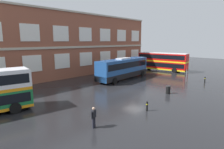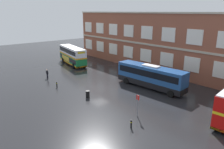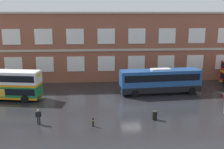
% 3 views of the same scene
% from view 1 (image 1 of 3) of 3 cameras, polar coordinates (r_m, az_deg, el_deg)
% --- Properties ---
extents(ground_plane, '(120.00, 120.00, 0.00)m').
position_cam_1_polar(ground_plane, '(26.45, 3.48, -4.42)').
color(ground_plane, black).
extents(brick_terminal_building, '(47.01, 8.19, 12.00)m').
position_cam_1_polar(brick_terminal_building, '(36.76, -18.57, 8.43)').
color(brick_terminal_building, brown).
rests_on(brick_terminal_building, ground).
extents(double_decker_middle, '(3.84, 11.22, 4.07)m').
position_cam_1_polar(double_decker_middle, '(43.85, 15.26, 3.97)').
color(double_decker_middle, red).
rests_on(double_decker_middle, ground).
extents(touring_coach, '(12.17, 3.63, 3.80)m').
position_cam_1_polar(touring_coach, '(32.81, 3.52, 1.86)').
color(touring_coach, navy).
rests_on(touring_coach, ground).
extents(waiting_passenger, '(0.64, 0.34, 1.70)m').
position_cam_1_polar(waiting_passenger, '(14.78, -5.69, -12.80)').
color(waiting_passenger, black).
rests_on(waiting_passenger, ground).
extents(bus_stand_flag, '(0.44, 0.10, 2.70)m').
position_cam_1_polar(bus_stand_flag, '(33.05, 22.08, 0.70)').
color(bus_stand_flag, slate).
rests_on(bus_stand_flag, ground).
extents(station_litter_bin, '(0.60, 0.60, 1.03)m').
position_cam_1_polar(station_litter_bin, '(24.97, 16.94, -4.52)').
color(station_litter_bin, black).
rests_on(station_litter_bin, ground).
extents(safety_bollard_west, '(0.19, 0.19, 0.95)m').
position_cam_1_polar(safety_bollard_west, '(18.49, 10.77, -9.56)').
color(safety_bollard_west, black).
rests_on(safety_bollard_west, ground).
extents(safety_bollard_east, '(0.19, 0.19, 0.95)m').
position_cam_1_polar(safety_bollard_east, '(33.78, 26.77, -1.43)').
color(safety_bollard_east, black).
rests_on(safety_bollard_east, ground).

